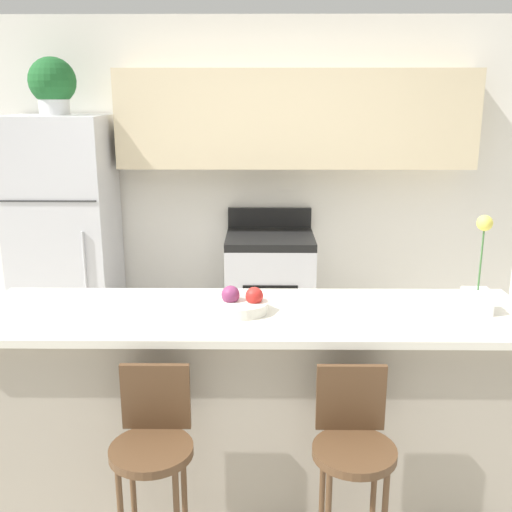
% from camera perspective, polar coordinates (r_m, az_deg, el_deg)
% --- Properties ---
extents(ground_plane, '(14.00, 14.00, 0.00)m').
position_cam_1_polar(ground_plane, '(3.23, -0.15, -22.20)').
color(ground_plane, beige).
extents(wall_back, '(5.60, 0.38, 2.55)m').
position_cam_1_polar(wall_back, '(4.81, 1.67, 9.54)').
color(wall_back, white).
rests_on(wall_back, ground_plane).
extents(counter_bar, '(2.51, 0.68, 1.00)m').
position_cam_1_polar(counter_bar, '(2.95, -0.15, -14.38)').
color(counter_bar, gray).
rests_on(counter_bar, ground_plane).
extents(refrigerator, '(0.74, 0.67, 1.82)m').
position_cam_1_polar(refrigerator, '(4.85, -17.69, 1.85)').
color(refrigerator, silver).
rests_on(refrigerator, ground_plane).
extents(stove_range, '(0.68, 0.63, 1.07)m').
position_cam_1_polar(stove_range, '(4.75, 1.31, -3.28)').
color(stove_range, silver).
rests_on(stove_range, ground_plane).
extents(bar_stool_left, '(0.33, 0.33, 0.93)m').
position_cam_1_polar(bar_stool_left, '(2.50, -9.76, -17.81)').
color(bar_stool_left, '#4C331E').
rests_on(bar_stool_left, ground_plane).
extents(bar_stool_right, '(0.33, 0.33, 0.93)m').
position_cam_1_polar(bar_stool_right, '(2.49, 9.19, -17.93)').
color(bar_stool_right, '#4C331E').
rests_on(bar_stool_right, ground_plane).
extents(potted_plant_on_fridge, '(0.34, 0.34, 0.41)m').
position_cam_1_polar(potted_plant_on_fridge, '(4.73, -18.81, 15.23)').
color(potted_plant_on_fridge, silver).
rests_on(potted_plant_on_fridge, refrigerator).
extents(orchid_vase, '(0.12, 0.12, 0.45)m').
position_cam_1_polar(orchid_vase, '(2.87, 20.42, -2.74)').
color(orchid_vase, white).
rests_on(orchid_vase, counter_bar).
extents(fruit_bowl, '(0.24, 0.24, 0.12)m').
position_cam_1_polar(fruit_bowl, '(2.74, -1.34, -4.50)').
color(fruit_bowl, silver).
rests_on(fruit_bowl, counter_bar).
extents(trash_bin, '(0.28, 0.28, 0.38)m').
position_cam_1_polar(trash_bin, '(4.70, -10.95, -7.28)').
color(trash_bin, '#59595B').
rests_on(trash_bin, ground_plane).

